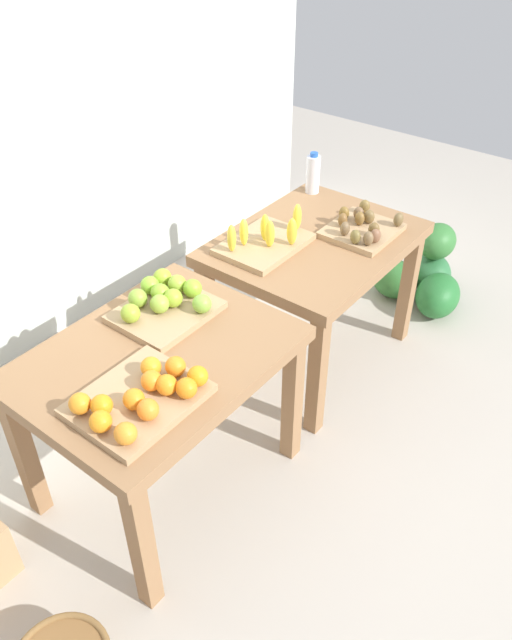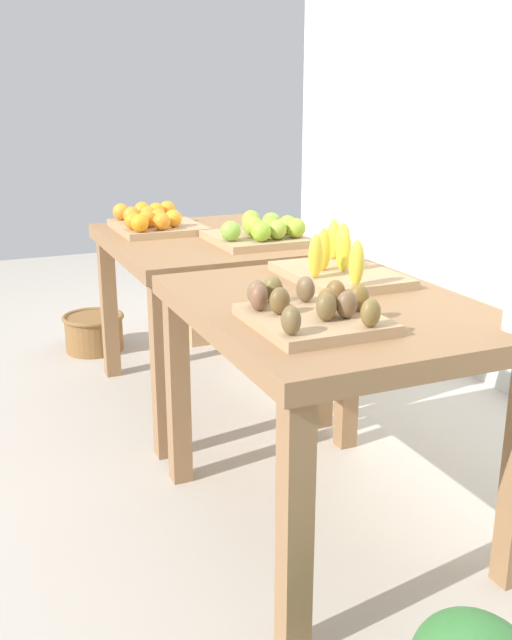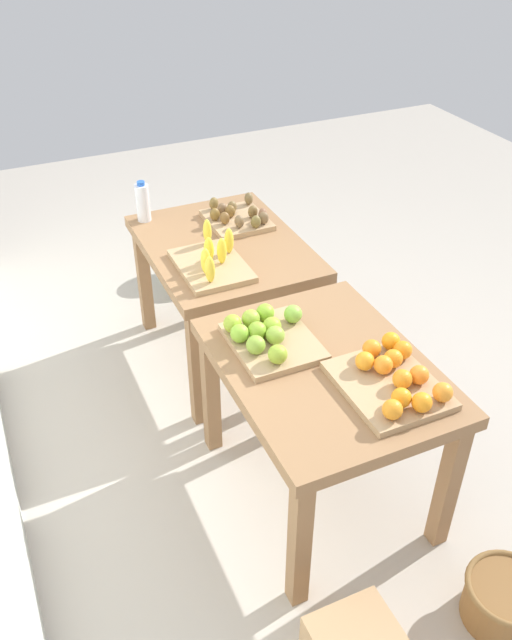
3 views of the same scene
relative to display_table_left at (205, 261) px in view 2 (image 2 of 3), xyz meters
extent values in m
plane|color=#B6ADA1|center=(0.56, 0.00, -0.64)|extent=(8.00, 8.00, 0.00)
cube|color=#936A45|center=(0.00, 0.00, 0.08)|extent=(1.04, 0.80, 0.06)
cube|color=#936A45|center=(-0.46, -0.34, -0.29)|extent=(0.07, 0.07, 0.69)
cube|color=#936A45|center=(0.46, -0.34, -0.29)|extent=(0.07, 0.07, 0.69)
cube|color=#936A45|center=(-0.46, 0.34, -0.29)|extent=(0.07, 0.07, 0.69)
cube|color=#936A45|center=(0.46, 0.34, -0.29)|extent=(0.07, 0.07, 0.69)
cube|color=#936A45|center=(1.12, 0.00, 0.08)|extent=(1.04, 0.80, 0.06)
cube|color=#936A45|center=(0.66, -0.34, -0.29)|extent=(0.07, 0.07, 0.69)
cube|color=#936A45|center=(1.58, -0.34, -0.29)|extent=(0.07, 0.07, 0.69)
cube|color=#936A45|center=(0.66, 0.34, -0.29)|extent=(0.07, 0.07, 0.69)
cube|color=tan|center=(-0.23, -0.15, 0.12)|extent=(0.44, 0.36, 0.03)
sphere|color=orange|center=(-0.39, -0.05, 0.18)|extent=(0.10, 0.10, 0.08)
sphere|color=orange|center=(-0.36, -0.11, 0.18)|extent=(0.10, 0.10, 0.08)
sphere|color=orange|center=(-0.39, -0.27, 0.18)|extent=(0.11, 0.11, 0.08)
sphere|color=orange|center=(-0.27, -0.18, 0.18)|extent=(0.11, 0.11, 0.08)
sphere|color=orange|center=(-0.41, -0.17, 0.18)|extent=(0.09, 0.09, 0.08)
sphere|color=orange|center=(-0.27, -0.25, 0.18)|extent=(0.11, 0.11, 0.08)
sphere|color=orange|center=(-0.05, -0.27, 0.18)|extent=(0.09, 0.09, 0.08)
sphere|color=orange|center=(-0.06, -0.17, 0.18)|extent=(0.10, 0.10, 0.08)
sphere|color=orange|center=(-0.12, -0.28, 0.18)|extent=(0.11, 0.11, 0.08)
sphere|color=orange|center=(-0.12, -0.10, 0.18)|extent=(0.10, 0.10, 0.08)
sphere|color=orange|center=(-0.17, -0.16, 0.18)|extent=(0.10, 0.10, 0.08)
sphere|color=orange|center=(-0.15, -0.21, 0.18)|extent=(0.09, 0.09, 0.08)
cube|color=tan|center=(0.20, 0.14, 0.12)|extent=(0.40, 0.34, 0.03)
sphere|color=#90B130|center=(0.06, 0.19, 0.18)|extent=(0.11, 0.11, 0.08)
sphere|color=#90B52F|center=(0.24, 0.13, 0.18)|extent=(0.11, 0.11, 0.08)
sphere|color=#8FB63C|center=(0.18, 0.14, 0.18)|extent=(0.11, 0.11, 0.08)
sphere|color=#94B22E|center=(0.33, 0.27, 0.18)|extent=(0.11, 0.11, 0.08)
sphere|color=#85BD40|center=(0.28, 0.01, 0.18)|extent=(0.09, 0.09, 0.08)
sphere|color=#85B12F|center=(0.24, 0.20, 0.18)|extent=(0.10, 0.10, 0.08)
sphere|color=#89BF2E|center=(0.34, 0.11, 0.18)|extent=(0.11, 0.11, 0.08)
sphere|color=#88C033|center=(0.25, 0.27, 0.18)|extent=(0.09, 0.09, 0.08)
sphere|color=#95B437|center=(0.33, 0.19, 0.18)|extent=(0.10, 0.10, 0.08)
sphere|color=#86AE37|center=(0.15, 0.24, 0.18)|extent=(0.08, 0.08, 0.08)
cube|color=tan|center=(0.90, 0.15, 0.12)|extent=(0.44, 0.32, 0.03)
ellipsoid|color=yellow|center=(0.95, 0.03, 0.21)|extent=(0.06, 0.06, 0.14)
ellipsoid|color=yellow|center=(0.91, 0.16, 0.21)|extent=(0.06, 0.06, 0.14)
ellipsoid|color=yellow|center=(0.73, 0.22, 0.21)|extent=(0.07, 0.07, 0.14)
ellipsoid|color=yellow|center=(0.81, 0.21, 0.21)|extent=(0.06, 0.07, 0.14)
ellipsoid|color=yellow|center=(1.09, 0.10, 0.21)|extent=(0.06, 0.05, 0.14)
ellipsoid|color=yellow|center=(0.87, 0.10, 0.21)|extent=(0.05, 0.06, 0.14)
cube|color=tan|center=(1.30, -0.16, 0.12)|extent=(0.36, 0.32, 0.03)
ellipsoid|color=brown|center=(1.46, -0.08, 0.18)|extent=(0.07, 0.07, 0.07)
ellipsoid|color=brown|center=(1.19, -0.12, 0.18)|extent=(0.07, 0.06, 0.07)
ellipsoid|color=brown|center=(1.37, -0.16, 0.18)|extent=(0.06, 0.07, 0.07)
ellipsoid|color=brown|center=(1.17, -0.26, 0.18)|extent=(0.07, 0.07, 0.07)
ellipsoid|color=brown|center=(1.15, -0.20, 0.18)|extent=(0.06, 0.07, 0.07)
ellipsoid|color=brown|center=(1.32, -0.03, 0.18)|extent=(0.06, 0.06, 0.07)
ellipsoid|color=brown|center=(1.37, -0.10, 0.18)|extent=(0.05, 0.06, 0.07)
ellipsoid|color=brown|center=(1.43, -0.29, 0.18)|extent=(0.06, 0.05, 0.07)
ellipsoid|color=brown|center=(1.32, -0.13, 0.18)|extent=(0.07, 0.07, 0.07)
ellipsoid|color=brown|center=(1.27, -0.24, 0.18)|extent=(0.05, 0.06, 0.07)
ellipsoid|color=brown|center=(1.26, -0.07, 0.18)|extent=(0.07, 0.07, 0.07)
ellipsoid|color=brown|center=(1.22, -0.28, 0.18)|extent=(0.07, 0.07, 0.07)
cylinder|color=brown|center=(-0.86, -0.35, -0.55)|extent=(0.31, 0.31, 0.19)
torus|color=brown|center=(-0.86, -0.35, -0.45)|extent=(0.33, 0.33, 0.02)
cube|color=tan|center=(-0.89, 0.30, -0.50)|extent=(0.40, 0.30, 0.28)
camera|label=1|loc=(-1.21, -1.43, 1.67)|focal=35.02mm
camera|label=2|loc=(2.90, -1.01, 0.68)|focal=40.43mm
camera|label=3|loc=(-1.79, 1.11, 1.81)|focal=37.19mm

